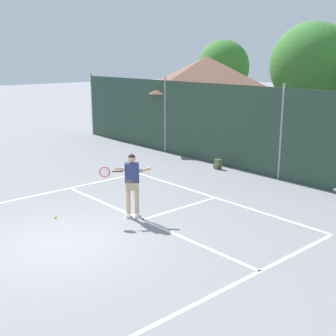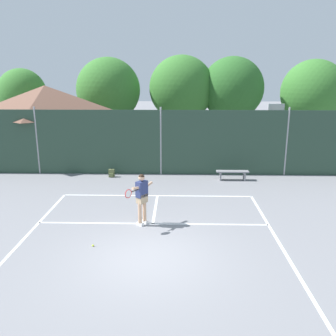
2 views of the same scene
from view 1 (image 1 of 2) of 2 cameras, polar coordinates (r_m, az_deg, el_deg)
The scene contains 7 objects.
ground_plane at distance 11.34m, azimuth -13.36°, elevation -9.49°, with size 120.00×120.00×0.00m, color gray.
court_markings at distance 11.62m, azimuth -10.53°, elevation -8.71°, with size 8.30×11.10×0.01m.
chainlink_fence at distance 16.80m, azimuth 14.41°, elevation 4.25°, with size 26.09×0.09×3.54m.
clubhouse_building at distance 23.74m, azimuth 4.89°, elevation 9.01°, with size 7.06×5.42×4.49m.
tennis_player at distance 12.46m, azimuth -4.72°, elevation -1.52°, with size 0.84×1.24×1.85m.
tennis_ball at distance 13.06m, azimuth -14.33°, elevation -6.16°, with size 0.07×0.07×0.07m, color #CCE033.
backpack_olive at distance 18.16m, azimuth 6.43°, elevation 0.49°, with size 0.30×0.26×0.46m.
Camera 1 is at (9.27, -4.72, 4.50)m, focal length 47.19 mm.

